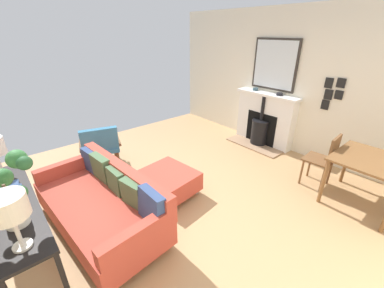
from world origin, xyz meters
TOP-DOWN VIEW (x-y plane):
  - ground_plane at (0.00, 0.00)m, footprint 5.70×5.64m
  - wall_left at (-2.85, 0.00)m, footprint 0.12×5.64m
  - fireplace at (-2.64, -0.17)m, footprint 0.62×1.36m
  - mirror_over_mantel at (-2.76, -0.17)m, footprint 0.04×0.96m
  - mantel_bowl_near at (-2.67, -0.49)m, footprint 0.12×0.12m
  - mantel_bowl_far at (-2.67, 0.08)m, footprint 0.13×0.13m
  - sofa at (0.99, 0.02)m, footprint 1.05×1.98m
  - ottoman at (-0.00, 0.01)m, footprint 0.76×0.85m
  - armchair_accent at (0.45, -1.42)m, footprint 0.80×0.75m
  - console_table at (1.84, 0.02)m, footprint 0.41×1.79m
  - table_lamp_far_end at (1.84, 0.69)m, footprint 0.27×0.27m
  - book_stack at (1.84, -0.22)m, footprint 0.28×0.24m
  - dining_table at (-1.94, 1.98)m, footprint 0.91×0.87m
  - dining_chair_near_fireplace at (-1.95, 1.41)m, footprint 0.43×0.43m
  - photo_gallery_row at (-2.78, 0.99)m, footprint 0.02×0.33m

SIDE VIEW (x-z plane):
  - ground_plane at x=0.00m, z-range -0.01..0.00m
  - ottoman at x=0.00m, z-range 0.04..0.42m
  - sofa at x=0.99m, z-range -0.05..0.72m
  - armchair_accent at x=0.45m, z-range 0.04..0.86m
  - fireplace at x=-2.64m, z-range -0.06..1.05m
  - dining_chair_near_fireplace at x=-1.95m, z-range 0.08..0.97m
  - dining_table at x=-1.94m, z-range 0.27..0.99m
  - console_table at x=1.84m, z-range 0.30..1.07m
  - book_stack at x=1.84m, z-range 0.77..0.85m
  - table_lamp_far_end at x=1.84m, z-range 0.90..1.37m
  - mantel_bowl_far at x=-2.67m, z-range 1.12..1.17m
  - mantel_bowl_near at x=-2.67m, z-range 1.12..1.17m
  - photo_gallery_row at x=-2.78m, z-range 1.04..1.60m
  - wall_left at x=-2.85m, z-range 0.00..2.71m
  - mirror_over_mantel at x=-2.76m, z-range 1.17..2.15m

